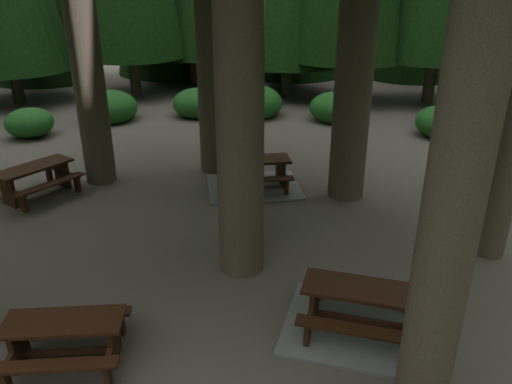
% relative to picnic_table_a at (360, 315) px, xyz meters
% --- Properties ---
extents(ground, '(80.00, 80.00, 0.00)m').
position_rel_picnic_table_a_xyz_m(ground, '(-3.13, 1.12, -0.27)').
color(ground, '#4A443C').
rests_on(ground, ground).
extents(picnic_table_a, '(2.35, 1.95, 0.79)m').
position_rel_picnic_table_a_xyz_m(picnic_table_a, '(0.00, 0.00, 0.00)').
color(picnic_table_a, gray).
rests_on(picnic_table_a, ground).
extents(picnic_table_b, '(2.08, 2.29, 0.81)m').
position_rel_picnic_table_a_xyz_m(picnic_table_b, '(-8.32, 3.22, 0.27)').
color(picnic_table_b, '#361D10').
rests_on(picnic_table_b, ground).
extents(picnic_table_c, '(2.98, 2.76, 0.81)m').
position_rel_picnic_table_a_xyz_m(picnic_table_c, '(-3.12, 5.15, 0.01)').
color(picnic_table_c, gray).
rests_on(picnic_table_c, ground).
extents(picnic_table_e, '(2.03, 1.83, 0.73)m').
position_rel_picnic_table_a_xyz_m(picnic_table_e, '(-4.05, -1.81, 0.21)').
color(picnic_table_e, '#361D10').
rests_on(picnic_table_e, ground).
extents(shrub_ring, '(23.86, 24.64, 1.49)m').
position_rel_picnic_table_a_xyz_m(shrub_ring, '(-2.43, 1.87, 0.13)').
color(shrub_ring, '#1F591E').
rests_on(shrub_ring, ground).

